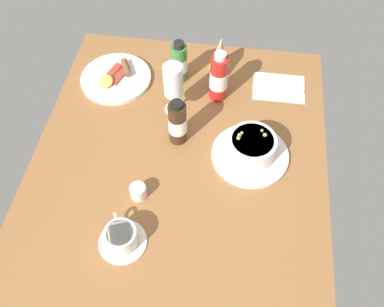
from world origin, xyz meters
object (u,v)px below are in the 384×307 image
Objects in this scene: wine_glass at (173,83)px; breakfast_plate at (116,78)px; coffee_cup at (121,237)px; cutlery_setting at (277,87)px; sauce_bottle_red at (219,78)px; porridge_bowl at (251,149)px; sauce_bottle_brown at (178,123)px; menu_card at (220,58)px; creamer_jug at (139,191)px; sauce_bottle_green at (179,63)px.

wine_glass is 0.77× the size of breakfast_plate.
cutlery_setting is at bearing -32.28° from coffee_cup.
wine_glass is at bearing 120.03° from sauce_bottle_red.
sauce_bottle_brown reaches higher than porridge_bowl.
wine_glass reaches higher than menu_card.
cutlery_setting is at bearing -66.34° from wine_glass.
wine_glass is at bearing -115.27° from breakfast_plate.
coffee_cup reaches higher than cutlery_setting.
sauce_bottle_red is at bearing -27.85° from sauce_bottle_brown.
cutlery_setting is 38.78cm from sauce_bottle_brown.
sauce_bottle_brown is 0.89× the size of sauce_bottle_red.
breakfast_plate is at bearing 21.84° from creamer_jug.
porridge_bowl is 25.38cm from sauce_bottle_red.
coffee_cup is at bearing 160.66° from sauce_bottle_red.
sauce_bottle_brown is at bearing 163.28° from menu_card.
creamer_jug is at bearing 156.22° from sauce_bottle_red.
sauce_bottle_red is at bearing -176.24° from menu_card.
sauce_bottle_green is at bearing 90.31° from cutlery_setting.
porridge_bowl is 0.96× the size of breakfast_plate.
breakfast_plate is (10.02, 21.23, -10.67)cm from wine_glass.
cutlery_setting is at bearing -104.33° from menu_card.
wine_glass reaches higher than coffee_cup.
sauce_bottle_brown is 25.14cm from sauce_bottle_green.
wine_glass is at bearing -178.19° from sauce_bottle_green.
sauce_bottle_green is (59.14, -5.38, 4.00)cm from coffee_cup.
wine_glass is 23.17cm from menu_card.
wine_glass reaches higher than breakfast_plate.
porridge_bowl reaches higher than breakfast_plate.
coffee_cup is 56.20cm from sauce_bottle_red.
creamer_jug is (-45.61, 36.16, 1.84)cm from cutlery_setting.
sauce_bottle_red is at bearing -59.97° from wine_glass.
breakfast_plate is 34.68cm from menu_card.
sauce_bottle_brown is (20.52, -7.41, 5.11)cm from creamer_jug.
sauce_bottle_green reaches higher than porridge_bowl.
coffee_cup is at bearing 174.81° from sauce_bottle_green.
cutlery_setting is 1.08× the size of sauce_bottle_brown.
porridge_bowl is 1.25× the size of sauce_bottle_red.
sauce_bottle_brown reaches higher than sauce_bottle_green.
wine_glass reaches higher than cutlery_setting.
coffee_cup is at bearing 172.71° from wine_glass.
cutlery_setting is at bearing -89.69° from sauce_bottle_green.
menu_card is at bearing -18.01° from creamer_jug.
porridge_bowl is 51.92cm from breakfast_plate.
cutlery_setting is 53.04cm from breakfast_plate.
cutlery_setting is (28.67, -7.37, -3.43)cm from porridge_bowl.
sauce_bottle_brown is (-25.09, 28.75, 6.95)cm from cutlery_setting.
sauce_bottle_brown reaches higher than breakfast_plate.
menu_card is at bearing -32.32° from wine_glass.
porridge_bowl is at bearing 165.58° from cutlery_setting.
sauce_bottle_red is (39.09, -17.22, 6.02)cm from creamer_jug.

